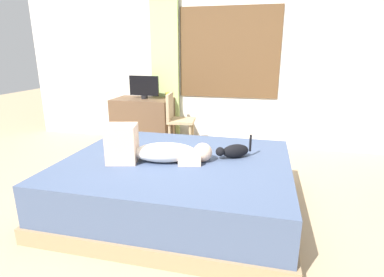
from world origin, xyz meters
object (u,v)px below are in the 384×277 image
(person_lying, at_px, (154,149))
(cat, at_px, (234,151))
(desk, at_px, (144,122))
(tv_monitor, at_px, (144,87))
(bed, at_px, (177,184))
(chair_by_desk, at_px, (177,117))
(cup, at_px, (167,95))

(person_lying, height_order, cat, person_lying)
(desk, relative_size, tv_monitor, 1.87)
(bed, distance_m, desk, 2.15)
(person_lying, relative_size, tv_monitor, 1.95)
(chair_by_desk, bearing_deg, cat, -56.60)
(tv_monitor, bearing_deg, bed, -60.28)
(desk, relative_size, chair_by_desk, 1.05)
(desk, bearing_deg, cup, 20.66)
(desk, xyz_separation_m, chair_by_desk, (0.60, -0.17, 0.14))
(desk, xyz_separation_m, tv_monitor, (0.03, 0.00, 0.55))
(cat, relative_size, tv_monitor, 0.67)
(bed, distance_m, tv_monitor, 2.23)
(desk, xyz_separation_m, cup, (0.36, 0.14, 0.42))
(tv_monitor, xyz_separation_m, cup, (0.33, 0.14, -0.14))
(cup, bearing_deg, person_lying, -75.32)
(tv_monitor, bearing_deg, cat, -47.14)
(bed, distance_m, cup, 2.18)
(cat, relative_size, chair_by_desk, 0.37)
(bed, xyz_separation_m, tv_monitor, (-1.05, 1.85, 0.68))
(bed, relative_size, tv_monitor, 4.37)
(cup, bearing_deg, bed, -69.95)
(bed, bearing_deg, cup, 110.05)
(person_lying, xyz_separation_m, desk, (-0.91, 1.94, -0.24))
(cat, height_order, desk, desk)
(bed, bearing_deg, cat, 17.66)
(chair_by_desk, bearing_deg, cup, 127.34)
(person_lying, relative_size, cat, 2.93)
(bed, distance_m, person_lying, 0.42)
(cat, bearing_deg, chair_by_desk, 123.40)
(cat, bearing_deg, bed, -162.34)
(desk, bearing_deg, cat, -46.54)
(cat, relative_size, cup, 3.56)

